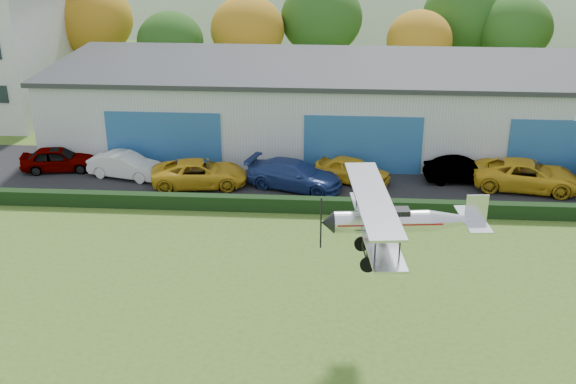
# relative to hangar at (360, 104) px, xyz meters

# --- Properties ---
(apron) EXTENTS (48.00, 9.00, 0.05)m
(apron) POSITION_rel_hangar_xyz_m (-2.00, -6.98, -2.63)
(apron) COLOR black
(apron) RESTS_ON ground
(hedge) EXTENTS (46.00, 0.60, 0.80)m
(hedge) POSITION_rel_hangar_xyz_m (-2.00, -11.78, -2.26)
(hedge) COLOR black
(hedge) RESTS_ON ground
(hangar) EXTENTS (40.60, 12.60, 5.30)m
(hangar) POSITION_rel_hangar_xyz_m (0.00, 0.00, 0.00)
(hangar) COLOR #B2B7BC
(hangar) RESTS_ON ground
(tree_belt) EXTENTS (75.70, 13.22, 10.12)m
(tree_belt) POSITION_rel_hangar_xyz_m (-4.15, 12.64, 2.95)
(tree_belt) COLOR #3D2614
(tree_belt) RESTS_ON ground
(distant_hills) EXTENTS (430.00, 196.00, 56.00)m
(distant_hills) POSITION_rel_hangar_xyz_m (-9.38, 112.02, -15.70)
(distant_hills) COLOR #4C6642
(distant_hills) RESTS_ON ground
(car_0) EXTENTS (4.59, 2.44, 1.49)m
(car_0) POSITION_rel_hangar_xyz_m (-18.39, -6.85, -1.86)
(car_0) COLOR gray
(car_0) RESTS_ON apron
(car_1) EXTENTS (4.71, 2.58, 1.47)m
(car_1) POSITION_rel_hangar_xyz_m (-13.98, -7.63, -1.87)
(car_1) COLOR silver
(car_1) RESTS_ON apron
(car_2) EXTENTS (5.77, 3.26, 1.52)m
(car_2) POSITION_rel_hangar_xyz_m (-9.36, -8.66, -1.85)
(car_2) COLOR gold
(car_2) RESTS_ON apron
(car_3) EXTENTS (5.94, 3.77, 1.60)m
(car_3) POSITION_rel_hangar_xyz_m (-3.91, -8.62, -1.80)
(car_3) COLOR navy
(car_3) RESTS_ON apron
(car_4) EXTENTS (4.73, 3.37, 1.50)m
(car_4) POSITION_rel_hangar_xyz_m (-0.58, -7.58, -1.86)
(car_4) COLOR gold
(car_4) RESTS_ON apron
(car_5) EXTENTS (4.39, 1.73, 1.42)m
(car_5) POSITION_rel_hangar_xyz_m (5.77, -7.07, -1.89)
(car_5) COLOR gray
(car_5) RESTS_ON apron
(car_6) EXTENTS (6.36, 3.66, 1.67)m
(car_6) POSITION_rel_hangar_xyz_m (9.31, -7.88, -1.77)
(car_6) COLOR gold
(car_6) RESTS_ON apron
(biplane) EXTENTS (5.78, 6.63, 2.47)m
(biplane) POSITION_rel_hangar_xyz_m (0.46, -23.71, 2.63)
(biplane) COLOR silver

